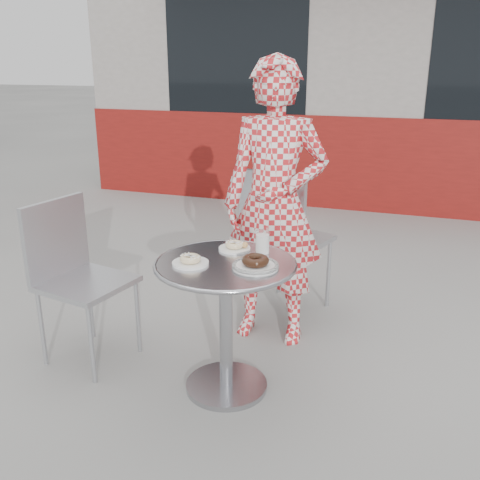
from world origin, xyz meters
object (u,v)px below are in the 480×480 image
(plate_checker, at_px, (255,264))
(milk_cup, at_px, (262,243))
(bistro_table, at_px, (226,295))
(seated_person, at_px, (274,205))
(plate_far, at_px, (235,246))
(chair_left, at_px, (88,313))
(chair_far, at_px, (287,268))
(plate_near, at_px, (190,261))

(plate_checker, bearing_deg, milk_cup, 97.92)
(bistro_table, distance_m, seated_person, 0.68)
(seated_person, xyz_separation_m, milk_cup, (0.06, -0.44, -0.07))
(plate_far, height_order, plate_checker, plate_checker)
(chair_left, xyz_separation_m, plate_far, (0.78, 0.14, 0.42))
(chair_left, bearing_deg, plate_far, -69.25)
(chair_far, height_order, plate_near, chair_far)
(bistro_table, relative_size, plate_far, 4.31)
(bistro_table, xyz_separation_m, plate_checker, (0.15, -0.02, 0.18))
(plate_near, relative_size, milk_cup, 1.52)
(chair_far, height_order, plate_checker, chair_far)
(milk_cup, bearing_deg, chair_left, -171.19)
(chair_far, bearing_deg, plate_far, 101.67)
(seated_person, relative_size, plate_near, 9.53)
(chair_far, xyz_separation_m, seated_person, (0.00, -0.34, 0.50))
(plate_far, distance_m, plate_near, 0.28)
(plate_far, height_order, milk_cup, milk_cup)
(plate_far, relative_size, milk_cup, 1.42)
(plate_near, height_order, plate_checker, plate_checker)
(plate_near, bearing_deg, plate_far, 63.85)
(bistro_table, relative_size, seated_person, 0.42)
(chair_left, distance_m, plate_far, 0.90)
(bistro_table, relative_size, milk_cup, 6.12)
(bistro_table, bearing_deg, plate_near, -151.45)
(bistro_table, xyz_separation_m, chair_left, (-0.80, 0.03, -0.24))
(chair_left, height_order, plate_near, chair_left)
(plate_near, bearing_deg, milk_cup, 43.84)
(chair_far, bearing_deg, milk_cup, 111.86)
(bistro_table, relative_size, plate_near, 4.03)
(chair_left, distance_m, plate_checker, 1.04)
(chair_far, height_order, milk_cup, chair_far)
(plate_checker, height_order, milk_cup, milk_cup)
(plate_near, bearing_deg, bistro_table, 28.55)
(bistro_table, distance_m, plate_far, 0.25)
(chair_left, xyz_separation_m, seated_person, (0.86, 0.58, 0.53))
(chair_far, distance_m, chair_left, 1.26)
(chair_left, xyz_separation_m, plate_near, (0.66, -0.11, 0.42))
(chair_far, distance_m, seated_person, 0.61)
(plate_far, bearing_deg, plate_near, -116.15)
(chair_left, xyz_separation_m, plate_checker, (0.95, -0.06, 0.42))
(chair_far, height_order, seated_person, seated_person)
(bistro_table, xyz_separation_m, chair_far, (0.06, 0.96, -0.22))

